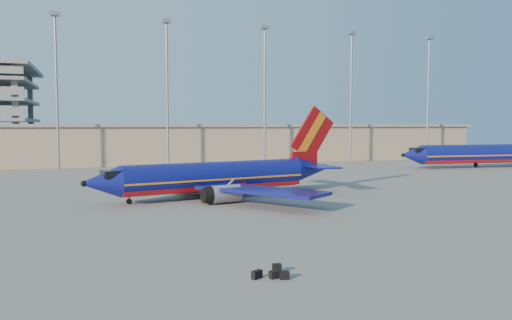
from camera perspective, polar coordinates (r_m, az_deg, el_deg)
name	(u,v)px	position (r m, az deg, el deg)	size (l,w,h in m)	color
ground	(271,199)	(55.90, 1.74, -4.51)	(220.00, 220.00, 0.00)	slate
terminal_building	(227,143)	(113.78, -3.37, 2.00)	(122.00, 16.00, 8.50)	gray
light_mast_row	(217,79)	(101.28, -4.44, 9.24)	(101.60, 1.60, 28.65)	gray
aircraft_main	(221,177)	(57.63, -4.02, -1.96)	(31.41, 29.90, 10.76)	navy
aircraft_second	(480,154)	(106.91, 24.23, 0.67)	(34.94, 13.58, 11.82)	navy
luggage_pile	(273,273)	(27.93, 1.93, -12.76)	(2.04, 1.71, 0.49)	black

